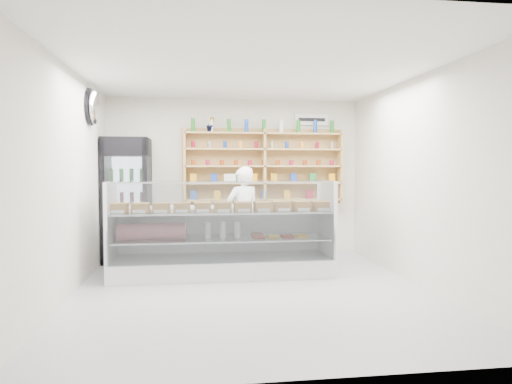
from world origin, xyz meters
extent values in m
plane|color=#A9A9AE|center=(0.00, 0.00, 0.00)|extent=(5.00, 5.00, 0.00)
plane|color=white|center=(0.00, 0.00, 2.80)|extent=(5.00, 5.00, 0.00)
plane|color=beige|center=(0.00, 2.50, 1.40)|extent=(4.50, 0.00, 4.50)
plane|color=beige|center=(0.00, -2.50, 1.40)|extent=(4.50, 0.00, 4.50)
plane|color=beige|center=(-2.25, 0.00, 1.40)|extent=(0.00, 5.00, 5.00)
plane|color=beige|center=(2.25, 0.00, 1.40)|extent=(0.00, 5.00, 5.00)
cube|color=white|center=(-0.33, 0.91, 0.13)|extent=(3.18, 0.90, 0.27)
cube|color=white|center=(-0.33, 1.33, 0.60)|extent=(3.18, 0.05, 0.67)
cube|color=silver|center=(-0.33, 0.91, 0.54)|extent=(3.06, 0.79, 0.02)
cube|color=silver|center=(-0.33, 0.91, 0.93)|extent=(3.12, 0.83, 0.02)
cube|color=silver|center=(-0.33, 0.47, 0.82)|extent=(3.12, 0.13, 1.11)
cube|color=silver|center=(-0.33, 0.85, 1.38)|extent=(3.12, 0.63, 0.01)
imported|color=white|center=(0.04, 1.61, 0.79)|extent=(0.68, 0.57, 1.59)
cube|color=black|center=(-1.85, 2.14, 1.03)|extent=(0.76, 0.74, 2.07)
cube|color=#2C0539|center=(-1.84, 1.80, 1.91)|extent=(0.73, 0.04, 0.29)
cube|color=silver|center=(-1.84, 1.78, 0.94)|extent=(0.63, 0.02, 1.63)
cube|color=tan|center=(-0.90, 2.34, 1.59)|extent=(0.04, 0.28, 1.33)
cube|color=tan|center=(0.50, 2.34, 1.59)|extent=(0.04, 0.28, 1.33)
cube|color=tan|center=(1.90, 2.34, 1.59)|extent=(0.04, 0.28, 1.33)
cube|color=tan|center=(0.50, 2.34, 1.00)|extent=(2.80, 0.28, 0.03)
cube|color=tan|center=(0.50, 2.34, 1.30)|extent=(2.80, 0.28, 0.03)
cube|color=tan|center=(0.50, 2.34, 1.60)|extent=(2.80, 0.28, 0.03)
cube|color=tan|center=(0.50, 2.34, 1.90)|extent=(2.80, 0.28, 0.03)
cube|color=tan|center=(0.50, 2.34, 2.18)|extent=(2.80, 0.28, 0.03)
imported|color=#1E6626|center=(-0.45, 2.34, 2.33)|extent=(0.17, 0.14, 0.26)
ellipsoid|color=silver|center=(-2.17, 1.20, 2.45)|extent=(0.15, 0.50, 0.50)
cube|color=white|center=(1.40, 2.47, 2.45)|extent=(0.62, 0.03, 0.20)
camera|label=1|loc=(-0.74, -5.71, 1.57)|focal=32.00mm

